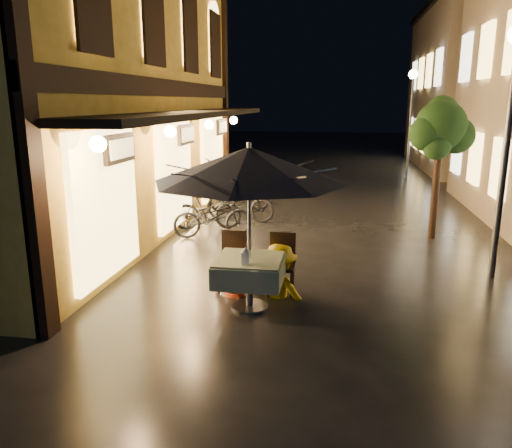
% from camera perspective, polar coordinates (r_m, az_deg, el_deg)
% --- Properties ---
extents(ground, '(90.00, 90.00, 0.00)m').
position_cam_1_polar(ground, '(7.55, 6.80, -9.81)').
color(ground, black).
rests_on(ground, ground).
extents(west_building, '(5.90, 11.40, 7.40)m').
position_cam_1_polar(west_building, '(12.46, -20.11, 16.23)').
color(west_building, gold).
rests_on(west_building, ground).
extents(east_building_far, '(7.30, 10.30, 7.30)m').
position_cam_1_polar(east_building_far, '(25.96, 26.39, 13.86)').
color(east_building_far, tan).
rests_on(east_building_far, ground).
extents(street_tree, '(1.43, 1.20, 3.15)m').
position_cam_1_polar(street_tree, '(11.65, 20.40, 10.05)').
color(street_tree, black).
rests_on(street_tree, ground).
extents(streetlamp_near, '(0.36, 0.36, 4.23)m').
position_cam_1_polar(streetlamp_near, '(9.33, 27.13, 11.76)').
color(streetlamp_near, '#59595E').
rests_on(streetlamp_near, ground).
extents(streetlamp_far, '(0.36, 0.36, 4.23)m').
position_cam_1_polar(streetlamp_far, '(21.10, 17.32, 12.95)').
color(streetlamp_far, '#59595E').
rests_on(streetlamp_far, ground).
extents(cafe_table, '(0.99, 0.99, 0.78)m').
position_cam_1_polar(cafe_table, '(7.39, -0.76, -5.34)').
color(cafe_table, '#59595E').
rests_on(cafe_table, ground).
extents(patio_umbrella, '(2.78, 2.78, 2.46)m').
position_cam_1_polar(patio_umbrella, '(7.04, -0.80, 6.76)').
color(patio_umbrella, '#59595E').
rests_on(patio_umbrella, ground).
extents(cafe_chair_left, '(0.42, 0.42, 0.97)m').
position_cam_1_polar(cafe_chair_left, '(8.17, -2.62, -3.84)').
color(cafe_chair_left, black).
rests_on(cafe_chair_left, ground).
extents(cafe_chair_right, '(0.42, 0.42, 0.97)m').
position_cam_1_polar(cafe_chair_right, '(8.04, 2.98, -4.12)').
color(cafe_chair_right, black).
rests_on(cafe_chair_right, ground).
extents(table_lantern, '(0.16, 0.16, 0.25)m').
position_cam_1_polar(table_lantern, '(7.02, -1.18, -3.54)').
color(table_lantern, white).
rests_on(table_lantern, cafe_table).
extents(person_orange, '(0.74, 0.60, 1.44)m').
position_cam_1_polar(person_orange, '(7.95, -2.60, -2.97)').
color(person_orange, '#C13A18').
rests_on(person_orange, ground).
extents(person_yellow, '(1.18, 0.88, 1.63)m').
position_cam_1_polar(person_yellow, '(7.83, 2.69, -2.52)').
color(person_yellow, '#EDB402').
rests_on(person_yellow, ground).
extents(bicycle_0, '(1.90, 1.27, 0.94)m').
position_cam_1_polar(bicycle_0, '(11.37, -4.97, 0.85)').
color(bicycle_0, black).
rests_on(bicycle_0, ground).
extents(bicycle_1, '(1.70, 0.89, 0.99)m').
position_cam_1_polar(bicycle_1, '(12.05, -5.63, 1.68)').
color(bicycle_1, black).
rests_on(bicycle_1, ground).
extents(bicycle_2, '(1.92, 0.93, 0.97)m').
position_cam_1_polar(bicycle_2, '(12.90, -1.85, 2.51)').
color(bicycle_2, black).
rests_on(bicycle_2, ground).
extents(bicycle_3, '(1.82, 1.14, 1.06)m').
position_cam_1_polar(bicycle_3, '(13.96, -1.83, 3.56)').
color(bicycle_3, black).
rests_on(bicycle_3, ground).
extents(bicycle_4, '(1.77, 0.68, 0.92)m').
position_cam_1_polar(bicycle_4, '(15.23, -0.96, 4.16)').
color(bicycle_4, black).
rests_on(bicycle_4, ground).
extents(bicycle_5, '(1.56, 0.64, 0.91)m').
position_cam_1_polar(bicycle_5, '(16.16, -0.94, 4.70)').
color(bicycle_5, black).
rests_on(bicycle_5, ground).
extents(bicycle_6, '(2.02, 1.35, 1.00)m').
position_cam_1_polar(bicycle_6, '(17.17, 1.19, 5.40)').
color(bicycle_6, black).
rests_on(bicycle_6, ground).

